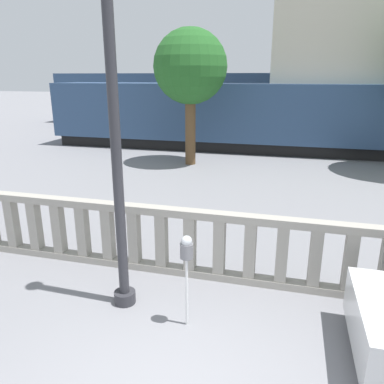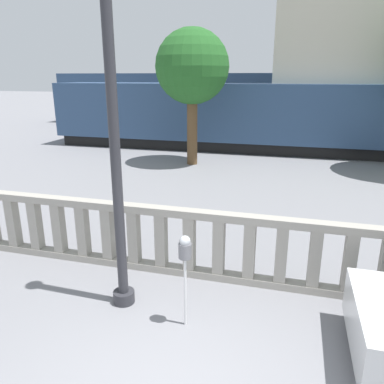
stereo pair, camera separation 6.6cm
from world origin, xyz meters
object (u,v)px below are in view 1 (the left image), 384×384
at_px(parking_meter, 187,253).
at_px(tree_right, 190,68).
at_px(lamppost, 116,154).
at_px(train_near, 258,116).
at_px(train_far, 227,99).

bearing_deg(parking_meter, tree_right, 104.92).
height_order(lamppost, train_near, lamppost).
bearing_deg(parking_meter, lamppost, 165.84).
relative_size(parking_meter, train_near, 0.07).
relative_size(lamppost, train_far, 0.19).
bearing_deg(train_far, train_near, -71.01).
xyz_separation_m(parking_meter, train_far, (-3.51, 23.36, 0.81)).
bearing_deg(tree_right, train_near, 56.82).
bearing_deg(train_far, parking_meter, -81.45).
height_order(train_near, tree_right, tree_right).
distance_m(parking_meter, train_far, 23.63).
distance_m(lamppost, parking_meter, 1.76).
bearing_deg(train_far, lamppost, -84.14).
relative_size(parking_meter, tree_right, 0.27).
distance_m(train_far, tree_right, 13.03).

